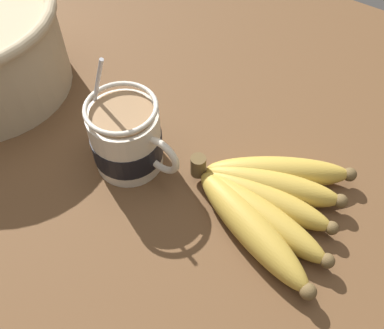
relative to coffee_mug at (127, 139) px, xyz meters
The scene contains 3 objects.
table 9.26cm from the coffee_mug, 13.00° to the left, with size 106.76×106.76×3.09cm.
coffee_mug is the anchor object (origin of this frame).
banana_bunch 19.12cm from the coffee_mug, 11.53° to the left, with size 20.75×20.75×4.30cm.
Camera 1 is at (20.75, -26.14, 49.10)cm, focal length 40.00 mm.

